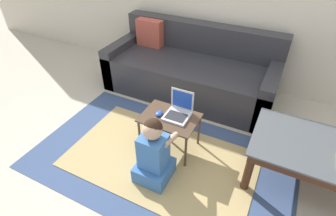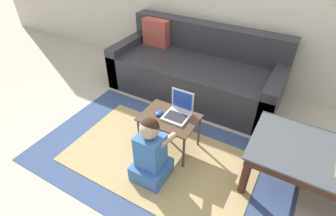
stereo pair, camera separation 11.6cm
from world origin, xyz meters
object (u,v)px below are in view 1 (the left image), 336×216
(coffee_table, at_px, (318,154))
(person_seated, at_px, (154,154))
(laptop_desk, at_px, (170,121))
(laptop, at_px, (178,112))
(computer_mouse, at_px, (159,113))
(couch, at_px, (191,71))

(coffee_table, distance_m, person_seated, 1.36)
(coffee_table, distance_m, laptop_desk, 1.30)
(laptop, distance_m, computer_mouse, 0.19)
(couch, relative_size, coffee_table, 2.04)
(couch, height_order, laptop, couch)
(couch, relative_size, computer_mouse, 23.86)
(couch, height_order, person_seated, couch)
(laptop, relative_size, computer_mouse, 2.67)
(computer_mouse, height_order, person_seated, person_seated)
(person_seated, bearing_deg, coffee_table, 23.03)
(computer_mouse, bearing_deg, coffee_table, 5.86)
(laptop_desk, xyz_separation_m, person_seated, (0.05, -0.40, -0.06))
(couch, relative_size, laptop_desk, 3.95)
(couch, relative_size, laptop, 8.93)
(laptop_desk, distance_m, person_seated, 0.41)
(couch, bearing_deg, computer_mouse, -83.47)
(computer_mouse, relative_size, person_seated, 0.13)
(couch, xyz_separation_m, laptop, (0.30, -1.05, 0.14))
(coffee_table, distance_m, laptop, 1.24)
(laptop_desk, bearing_deg, laptop, 44.37)
(couch, distance_m, person_seated, 1.54)
(coffee_table, relative_size, laptop_desk, 1.94)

